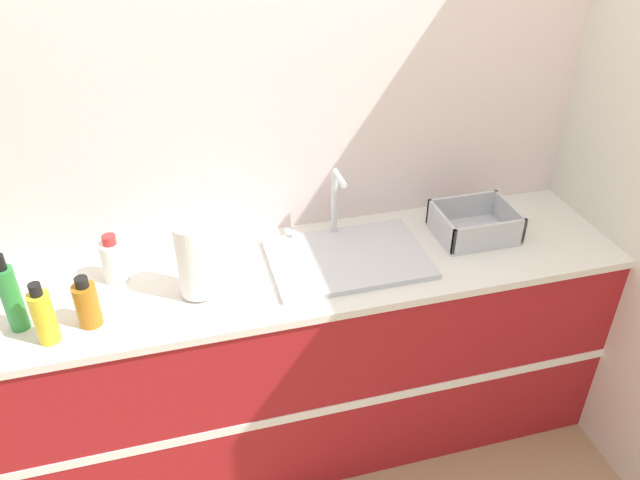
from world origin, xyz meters
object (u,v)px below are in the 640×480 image
paper_towel_roll (195,260)px  bottle_amber (87,304)px  bottle_yellow (44,316)px  sink (347,255)px  bottle_white_spray (114,260)px  dish_rack (474,226)px  bottle_green (11,297)px

paper_towel_roll → bottle_amber: size_ratio=1.53×
paper_towel_roll → bottle_amber: (-0.35, -0.06, -0.06)m
bottle_yellow → sink: bearing=9.9°
paper_towel_roll → bottle_white_spray: bearing=149.4°
paper_towel_roll → bottle_amber: 0.36m
sink → paper_towel_roll: size_ratio=2.08×
sink → bottle_amber: size_ratio=3.17×
sink → dish_rack: 0.53m
dish_rack → bottle_amber: (-1.42, -0.16, 0.04)m
bottle_white_spray → dish_rack: bearing=-2.8°
sink → bottle_white_spray: size_ratio=3.17×
sink → paper_towel_roll: 0.56m
dish_rack → bottle_yellow: bottle_yellow is taller
sink → bottle_green: bearing=-175.4°
sink → paper_towel_roll: bearing=-173.3°
bottle_amber → bottle_yellow: bearing=-158.0°
sink → bottle_white_spray: sink is taller
sink → bottle_white_spray: 0.82m
bottle_yellow → dish_rack: bearing=7.7°
dish_rack → bottle_yellow: 1.55m
paper_towel_roll → dish_rack: paper_towel_roll is taller
dish_rack → bottle_amber: size_ratio=1.66×
bottle_amber → sink: bearing=8.1°
bottle_yellow → bottle_white_spray: bearing=53.9°
bottle_green → dish_rack: bearing=4.2°
bottle_white_spray → bottle_yellow: 0.34m
bottle_white_spray → bottle_green: (-0.29, -0.18, 0.04)m
sink → dish_rack: sink is taller
bottle_amber → bottle_white_spray: (0.08, 0.22, 0.00)m
sink → bottle_yellow: size_ratio=2.65×
bottle_white_spray → bottle_amber: bearing=-109.3°
dish_rack → bottle_white_spray: bottle_white_spray is taller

